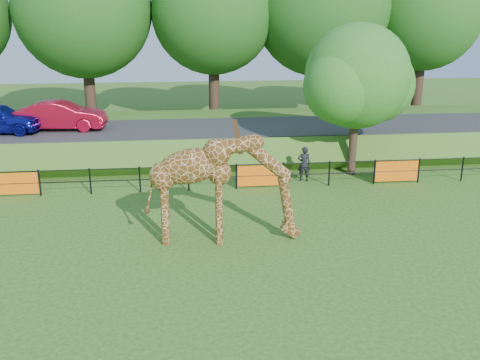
{
  "coord_description": "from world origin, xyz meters",
  "views": [
    {
      "loc": [
        -0.22,
        -13.32,
        7.14
      ],
      "look_at": [
        1.59,
        2.9,
        2.0
      ],
      "focal_mm": 40.0,
      "sensor_mm": 36.0,
      "label": 1
    }
  ],
  "objects": [
    {
      "name": "ground",
      "position": [
        0.0,
        0.0,
        0.0
      ],
      "size": [
        90.0,
        90.0,
        0.0
      ],
      "primitive_type": "plane",
      "color": "#275916",
      "rests_on": "ground"
    },
    {
      "name": "bg_tree_line",
      "position": [
        1.89,
        22.0,
        7.19
      ],
      "size": [
        37.3,
        8.8,
        11.82
      ],
      "color": "black",
      "rests_on": "ground"
    },
    {
      "name": "perimeter_fence",
      "position": [
        0.0,
        8.0,
        0.55
      ],
      "size": [
        28.07,
        0.1,
        1.1
      ],
      "primitive_type": null,
      "color": "black",
      "rests_on": "ground"
    },
    {
      "name": "road",
      "position": [
        0.0,
        14.0,
        1.36
      ],
      "size": [
        40.0,
        5.0,
        0.12
      ],
      "primitive_type": "cube",
      "color": "#2C2C2F",
      "rests_on": "embankment"
    },
    {
      "name": "embankment",
      "position": [
        0.0,
        15.5,
        0.65
      ],
      "size": [
        40.0,
        9.0,
        1.3
      ],
      "primitive_type": "cube",
      "color": "#275916",
      "rests_on": "ground"
    },
    {
      "name": "tree_east",
      "position": [
        7.6,
        9.63,
        4.28
      ],
      "size": [
        5.4,
        4.71,
        6.76
      ],
      "color": "black",
      "rests_on": "ground"
    },
    {
      "name": "giraffe",
      "position": [
        1.04,
        2.76,
        1.77
      ],
      "size": [
        5.01,
        1.19,
        3.55
      ],
      "primitive_type": null,
      "rotation": [
        0.0,
        0.0,
        -0.06
      ],
      "color": "#593312",
      "rests_on": "ground"
    },
    {
      "name": "visitor",
      "position": [
        5.07,
        8.79,
        0.78
      ],
      "size": [
        0.6,
        0.43,
        1.56
      ],
      "primitive_type": "imported",
      "rotation": [
        0.0,
        0.0,
        3.04
      ],
      "color": "black",
      "rests_on": "ground"
    },
    {
      "name": "car_red",
      "position": [
        -6.25,
        14.23,
        2.15
      ],
      "size": [
        4.5,
        1.83,
        1.45
      ],
      "primitive_type": "imported",
      "rotation": [
        0.0,
        0.0,
        1.5
      ],
      "color": "#B30C27",
      "rests_on": "road"
    }
  ]
}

